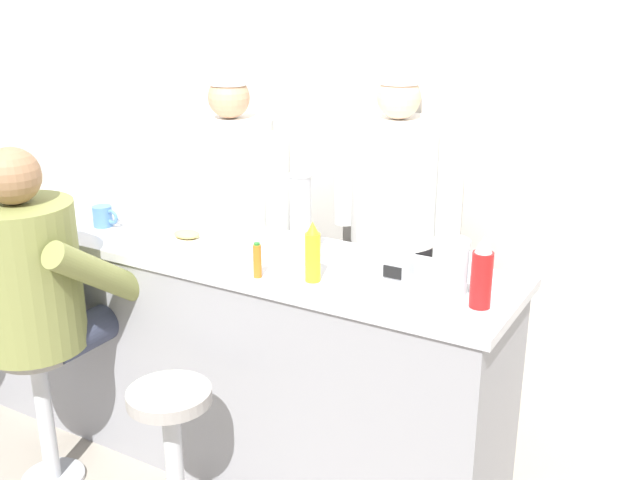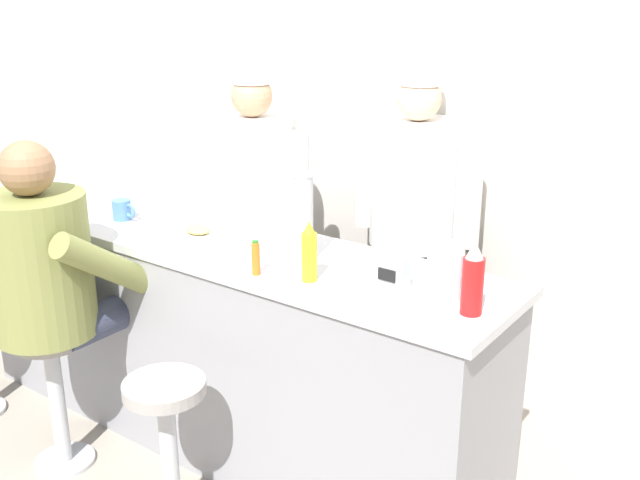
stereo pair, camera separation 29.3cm
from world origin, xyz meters
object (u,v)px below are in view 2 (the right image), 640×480
object	(u,v)px
cereal_bowl	(41,189)
hot_sauce_bottle_orange	(256,258)
cook_in_whites_far	(414,213)
cup_stack_steel	(303,218)
breakfast_plate	(198,234)
mustard_bottle_yellow	(309,253)
empty_stool_round	(168,432)
ketchup_bottle_red	(473,280)
coffee_mug_blue	(122,210)
napkin_dispenser_chrome	(392,272)
water_pitcher_clear	(445,271)
cook_in_whites_near	(255,203)
diner_seated_olive	(48,272)

from	to	relation	value
cereal_bowl	hot_sauce_bottle_orange	bearing A→B (deg)	-6.97
cook_in_whites_far	cup_stack_steel	bearing A→B (deg)	-88.90
breakfast_plate	mustard_bottle_yellow	bearing A→B (deg)	-9.35
empty_stool_round	ketchup_bottle_red	bearing A→B (deg)	27.64
hot_sauce_bottle_orange	coffee_mug_blue	xyz separation A→B (m)	(-0.98, 0.17, -0.02)
cup_stack_steel	ketchup_bottle_red	bearing A→B (deg)	-4.44
coffee_mug_blue	napkin_dispenser_chrome	distance (m)	1.48
breakfast_plate	napkin_dispenser_chrome	xyz separation A→B (m)	(1.00, -0.00, 0.05)
hot_sauce_bottle_orange	cook_in_whites_far	size ratio (longest dim) A/B	0.08
mustard_bottle_yellow	hot_sauce_bottle_orange	xyz separation A→B (m)	(-0.20, -0.07, -0.04)
mustard_bottle_yellow	cook_in_whites_far	distance (m)	1.13
napkin_dispenser_chrome	cook_in_whites_far	distance (m)	1.09
hot_sauce_bottle_orange	coffee_mug_blue	bearing A→B (deg)	170.37
water_pitcher_clear	cereal_bowl	world-z (taller)	water_pitcher_clear
cook_in_whites_near	coffee_mug_blue	bearing A→B (deg)	-107.58
cereal_bowl	cook_in_whites_far	distance (m)	1.99
cereal_bowl	diner_seated_olive	distance (m)	0.97
cereal_bowl	napkin_dispenser_chrome	bearing A→B (deg)	-0.45
breakfast_plate	water_pitcher_clear	bearing A→B (deg)	1.86
ketchup_bottle_red	coffee_mug_blue	world-z (taller)	ketchup_bottle_red
coffee_mug_blue	water_pitcher_clear	bearing A→B (deg)	2.14
mustard_bottle_yellow	cup_stack_steel	distance (m)	0.22
cup_stack_steel	breakfast_plate	bearing A→B (deg)	-177.13
breakfast_plate	cereal_bowl	distance (m)	1.18
ketchup_bottle_red	cook_in_whites_near	world-z (taller)	cook_in_whites_near
cup_stack_steel	mustard_bottle_yellow	bearing A→B (deg)	-45.79
cup_stack_steel	empty_stool_round	bearing A→B (deg)	-111.32
empty_stool_round	cook_in_whites_near	size ratio (longest dim) A/B	0.37
water_pitcher_clear	cook_in_whites_far	world-z (taller)	cook_in_whites_far
ketchup_bottle_red	cook_in_whites_far	xyz separation A→B (m)	(-0.79, 1.02, -0.16)
coffee_mug_blue	breakfast_plate	bearing A→B (deg)	2.86
water_pitcher_clear	diner_seated_olive	xyz separation A→B (m)	(-1.58, -0.55, -0.19)
napkin_dispenser_chrome	cook_in_whites_near	distance (m)	1.43
diner_seated_olive	empty_stool_round	xyz separation A→B (m)	(0.72, -0.04, -0.49)
ketchup_bottle_red	diner_seated_olive	size ratio (longest dim) A/B	0.17
breakfast_plate	cook_in_whites_far	size ratio (longest dim) A/B	0.15
cereal_bowl	ketchup_bottle_red	bearing A→B (deg)	-1.09
mustard_bottle_yellow	napkin_dispenser_chrome	size ratio (longest dim) A/B	1.83
coffee_mug_blue	napkin_dispenser_chrome	size ratio (longest dim) A/B	1.08
breakfast_plate	empty_stool_round	xyz separation A→B (m)	(0.34, -0.55, -0.60)
coffee_mug_blue	empty_stool_round	xyz separation A→B (m)	(0.81, -0.53, -0.63)
cereal_bowl	napkin_dispenser_chrome	distance (m)	2.18
ketchup_bottle_red	cook_in_whites_near	size ratio (longest dim) A/B	0.15
breakfast_plate	cup_stack_steel	world-z (taller)	cup_stack_steel
diner_seated_olive	cook_in_whites_far	bearing A→B (deg)	58.17
cup_stack_steel	cook_in_whites_far	distance (m)	0.98
hot_sauce_bottle_orange	cup_stack_steel	xyz separation A→B (m)	(0.06, 0.22, 0.12)
cook_in_whites_far	cook_in_whites_near	bearing A→B (deg)	-158.89
cup_stack_steel	cook_in_whites_near	world-z (taller)	cook_in_whites_near
breakfast_plate	empty_stool_round	bearing A→B (deg)	-58.37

